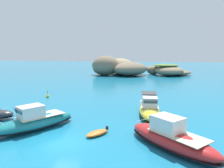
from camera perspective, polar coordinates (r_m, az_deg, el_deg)
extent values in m
plane|color=#197093|center=(20.45, -12.86, -15.25)|extent=(400.00, 400.00, 0.00)
ellipsoid|color=#756651|center=(79.36, 5.02, 4.19)|extent=(16.34, 18.62, 5.05)
ellipsoid|color=#756651|center=(81.28, -2.51, 4.42)|extent=(10.37, 10.26, 5.37)
ellipsoid|color=#756651|center=(80.02, -1.76, 5.08)|extent=(14.92, 14.51, 7.36)
ellipsoid|color=#9E8966|center=(87.86, 2.22, 4.99)|extent=(15.96, 15.82, 6.24)
ellipsoid|color=#756651|center=(84.07, 17.17, 3.04)|extent=(14.91, 14.10, 2.01)
ellipsoid|color=#84755B|center=(85.09, 11.27, 3.80)|extent=(6.81, 6.54, 3.46)
ellipsoid|color=#84755B|center=(81.72, 15.22, 3.56)|extent=(12.08, 14.49, 3.68)
ellipsoid|color=#517538|center=(81.61, 14.48, 4.99)|extent=(9.40, 8.55, 1.06)
cylinder|color=silver|center=(29.04, -27.11, -5.81)|extent=(0.56, 1.67, 0.04)
ellipsoid|color=red|center=(19.29, 15.89, -14.37)|extent=(8.50, 8.04, 1.53)
ellipsoid|color=black|center=(19.42, 15.85, -15.31)|extent=(8.67, 8.21, 0.18)
cube|color=#C6B793|center=(18.67, 17.64, -13.07)|extent=(5.22, 5.03, 0.06)
cube|color=silver|center=(19.09, 14.98, -10.37)|extent=(3.14, 3.09, 1.26)
cube|color=#2D4756|center=(19.84, 12.10, -9.17)|extent=(1.39, 1.49, 0.67)
cylinder|color=silver|center=(21.20, 8.44, -9.66)|extent=(1.29, 1.43, 0.04)
ellipsoid|color=yellow|center=(28.20, 10.14, -6.98)|extent=(3.42, 8.93, 1.48)
ellipsoid|color=black|center=(28.29, 10.12, -7.63)|extent=(3.49, 9.11, 0.18)
cube|color=#C6B793|center=(28.67, 10.10, -5.42)|extent=(2.66, 4.98, 0.06)
cube|color=silver|center=(27.47, 10.26, -4.66)|extent=(2.05, 2.60, 1.22)
cube|color=#2D4756|center=(26.23, 10.42, -5.00)|extent=(1.72, 0.44, 0.65)
cylinder|color=silver|center=(24.71, 10.63, -7.22)|extent=(1.83, 0.21, 0.04)
cube|color=#333338|center=(29.24, 10.08, -2.36)|extent=(2.28, 2.80, 0.04)
cylinder|color=silver|center=(29.44, 11.83, -3.72)|extent=(0.03, 0.03, 1.40)
cylinder|color=silver|center=(29.33, 8.25, -3.67)|extent=(0.03, 0.03, 1.40)
ellipsoid|color=#19727A|center=(24.34, -20.17, -9.80)|extent=(7.04, 8.87, 1.50)
ellipsoid|color=black|center=(24.44, -20.13, -10.56)|extent=(7.18, 9.05, 0.18)
cube|color=#C6B793|center=(24.42, -18.82, -8.11)|extent=(4.54, 5.31, 0.06)
cube|color=silver|center=(23.81, -21.30, -7.02)|extent=(2.91, 3.09, 1.24)
cube|color=#2D4756|center=(23.33, -24.17, -7.18)|extent=(1.60, 1.17, 0.66)
cylinder|color=silver|center=(22.97, -28.20, -9.22)|extent=(1.58, 1.04, 0.04)
ellipsoid|color=orange|center=(21.51, -4.14, -13.21)|extent=(2.33, 2.78, 0.44)
cube|color=#9E998E|center=(21.49, -4.14, -13.06)|extent=(1.50, 1.86, 0.06)
cube|color=black|center=(22.32, -1.36, -11.88)|extent=(0.28, 0.28, 0.36)
sphere|color=yellow|center=(40.76, -17.18, -3.17)|extent=(0.56, 0.56, 0.56)
cylinder|color=black|center=(40.67, -17.21, -2.48)|extent=(0.06, 0.06, 1.00)
cone|color=yellow|center=(40.57, -17.24, -1.64)|extent=(0.20, 0.20, 0.20)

